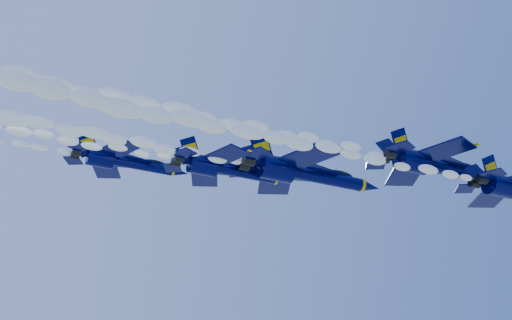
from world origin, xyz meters
name	(u,v)px	position (x,y,z in m)	size (l,w,h in m)	color
smoke_trail_jet_lead	(253,134)	(-13.21, -11.07, 148.63)	(51.02, 1.82, 1.64)	white
jet_second	(436,166)	(11.54, -6.42, 152.51)	(16.66, 13.67, 6.19)	#000239
smoke_trail_jet_second	(156,106)	(-21.09, -6.42, 152.08)	(51.02, 1.99, 1.79)	white
jet_third	(304,173)	(1.84, 6.52, 155.11)	(19.85, 16.29, 7.38)	#000239
smoke_trail_jet_third	(19,120)	(-32.16, 6.52, 154.65)	(51.02, 2.37, 2.13)	white
jet_fourth	(227,169)	(-7.76, 8.68, 154.72)	(15.73, 12.90, 5.84)	#000239
jet_fifth	(124,162)	(-18.79, 15.82, 156.60)	(15.02, 12.32, 5.58)	#000239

